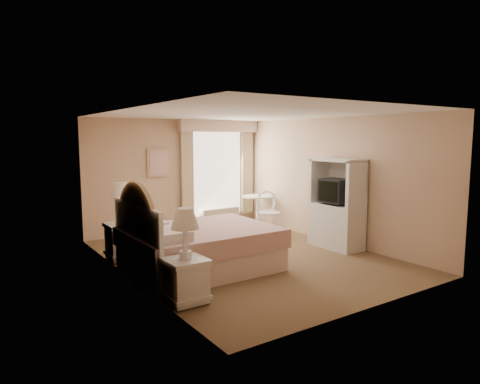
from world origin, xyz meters
TOP-DOWN VIEW (x-y plane):
  - room at (0.00, 0.00)m, footprint 4.21×5.51m
  - window at (1.05, 2.65)m, footprint 2.05×0.22m
  - framed_art at (-0.45, 2.71)m, footprint 0.52×0.04m
  - bed at (-1.11, -0.20)m, footprint 2.26×1.78m
  - nightstand_near at (-1.84, -1.34)m, footprint 0.50×0.50m
  - nightstand_far at (-1.84, 1.06)m, footprint 0.54×0.54m
  - round_table at (1.75, 2.02)m, footprint 0.69×0.69m
  - cafe_chair at (1.44, 1.22)m, footprint 0.55×0.55m
  - armoire at (1.81, -0.43)m, footprint 0.51×1.03m

SIDE VIEW (x-z plane):
  - bed at x=-1.11m, z-range -0.41..1.17m
  - nightstand_near at x=-1.84m, z-range -0.15..1.05m
  - round_table at x=1.75m, z-range 0.12..0.86m
  - nightstand_far at x=-1.84m, z-range -0.16..1.15m
  - cafe_chair at x=1.44m, z-range 0.07..1.02m
  - armoire at x=1.81m, z-range -0.15..1.56m
  - room at x=0.00m, z-range -0.01..2.50m
  - window at x=1.05m, z-range 0.09..2.60m
  - framed_art at x=-0.45m, z-range 1.24..1.86m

